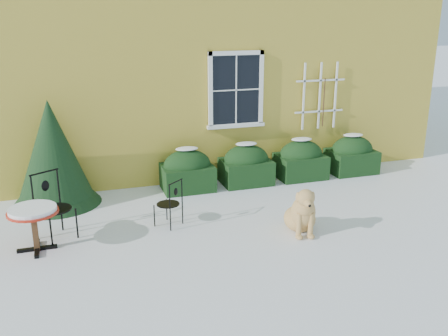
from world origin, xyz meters
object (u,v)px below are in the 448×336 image
object	(u,v)px
evergreen_shrub	(54,163)
dog	(302,214)
patio_chair_near	(170,203)
bistro_table	(33,215)
patio_chair_far	(53,206)

from	to	relation	value
evergreen_shrub	dog	size ratio (longest dim) A/B	2.23
dog	patio_chair_near	bearing A→B (deg)	166.34
bistro_table	patio_chair_near	world-z (taller)	patio_chair_near
patio_chair_near	dog	world-z (taller)	same
patio_chair_near	bistro_table	bearing A→B (deg)	-33.00
bistro_table	patio_chair_far	bearing A→B (deg)	54.12
evergreen_shrub	dog	xyz separation A→B (m)	(3.91, -2.68, -0.47)
evergreen_shrub	bistro_table	xyz separation A→B (m)	(-0.31, -2.00, -0.22)
bistro_table	patio_chair_far	size ratio (longest dim) A/B	0.70
evergreen_shrub	patio_chair_far	xyz separation A→B (m)	(-0.03, -1.61, -0.26)
patio_chair_near	dog	distance (m)	2.26
bistro_table	evergreen_shrub	bearing A→B (deg)	81.13
evergreen_shrub	bistro_table	world-z (taller)	evergreen_shrub
bistro_table	dog	distance (m)	4.28
patio_chair_near	patio_chair_far	xyz separation A→B (m)	(-1.90, 0.10, 0.14)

